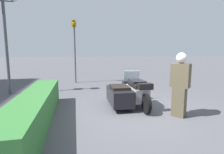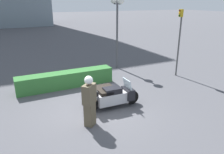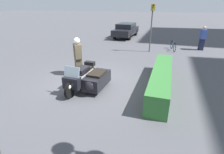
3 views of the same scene
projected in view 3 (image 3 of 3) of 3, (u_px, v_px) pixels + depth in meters
The scene contains 8 objects.
ground_plane at pixel (91, 81), 7.90m from camera, with size 160.00×160.00×0.00m, color #4C4C51.
police_motorcycle at pixel (89, 79), 7.00m from camera, with size 2.40×1.35×1.14m.
officer_rider at pixel (78, 56), 8.29m from camera, with size 0.57×0.55×1.82m.
hedge_bush_curbside at pixel (161, 79), 7.19m from camera, with size 4.79×0.74×0.78m, color #337033.
traffic_light_far at pixel (152, 21), 11.99m from camera, with size 0.22×0.28×3.24m.
parked_car_background at pixel (126, 30), 18.23m from camera, with size 4.70×1.83×1.41m.
pedestrian_bystander at pixel (202, 38), 12.99m from camera, with size 0.55×0.40×1.75m.
bicycle_parked at pixel (173, 46), 13.19m from camera, with size 1.60×0.39×0.71m.
Camera 3 is at (6.55, 3.18, 3.22)m, focal length 28.00 mm.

